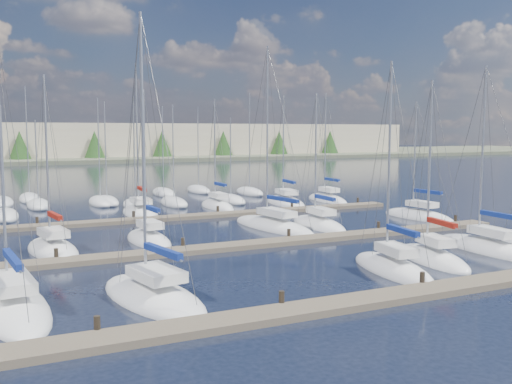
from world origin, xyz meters
name	(u,v)px	position (x,y,z in m)	size (l,w,h in m)	color
ground	(113,189)	(0.00, 60.00, 0.00)	(400.00, 400.00, 0.00)	#181E30
dock_near	(367,300)	(0.00, 2.01, 0.15)	(44.00, 1.93, 1.10)	#6B5E4C
dock_mid	(243,245)	(0.00, 16.01, 0.15)	(44.00, 1.93, 1.10)	#6B5E4C
dock_far	(180,217)	(0.00, 30.01, 0.15)	(44.00, 1.93, 1.10)	#6B5E4C
sailboat_p	(217,206)	(5.81, 35.62, 0.19)	(2.36, 6.88, 11.92)	white
sailboat_l	(319,225)	(9.12, 21.11, 0.18)	(2.79, 7.72, 11.74)	white
sailboat_q	(285,202)	(13.75, 35.55, 0.17)	(4.24, 8.98, 12.46)	white
sailboat_o	(140,212)	(-2.52, 34.48, 0.19)	(3.24, 8.17, 15.01)	white
sailboat_k	(273,226)	(5.36, 22.08, 0.18)	(4.21, 10.66, 15.43)	white
sailboat_d	(392,269)	(4.83, 6.27, 0.19)	(3.33, 7.78, 12.49)	white
sailboat_r	(327,199)	(19.15, 35.57, 0.19)	(2.63, 7.88, 12.88)	white
sailboat_j	(149,240)	(-5.36, 20.52, 0.19)	(2.86, 6.84, 11.54)	white
sailboat_e	(432,258)	(8.71, 7.34, 0.19)	(3.55, 7.46, 11.67)	white
sailboat_b	(11,306)	(-14.87, 8.03, 0.17)	(3.98, 9.95, 13.18)	white
sailboat_m	(418,216)	(19.77, 21.18, 0.18)	(3.27, 8.20, 11.29)	white
sailboat_c	(153,296)	(-8.79, 6.76, 0.18)	(4.77, 8.93, 14.04)	white
sailboat_f	(487,248)	(14.15, 8.13, 0.18)	(2.96, 9.15, 12.90)	white
sailboat_h	(53,249)	(-11.89, 20.00, 0.18)	(3.74, 7.50, 12.25)	white
distant_boats	(103,201)	(-4.34, 43.76, 0.29)	(36.93, 20.75, 13.30)	#9EA0A5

